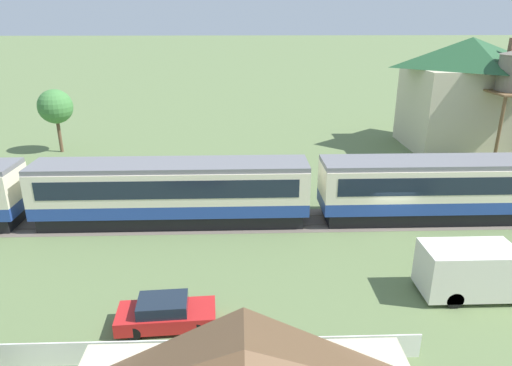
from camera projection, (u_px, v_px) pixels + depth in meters
ground_plane at (388, 225)px, 28.95m from camera, size 600.00×600.00×0.00m
passenger_train at (176, 190)px, 28.62m from camera, size 89.25×3.14×4.04m
railway_track at (241, 221)px, 29.53m from camera, size 132.95×3.60×0.04m
station_house_dark_green_roof at (465, 93)px, 44.34m from camera, size 11.06×9.66×10.66m
parked_car_red at (166, 313)px, 19.36m from camera, size 4.25×2.00×1.34m
delivery_truck_cream at (483, 271)px, 21.38m from camera, size 6.10×2.27×2.49m
yard_tree_1 at (55, 107)px, 43.15m from camera, size 3.23×3.23×6.07m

